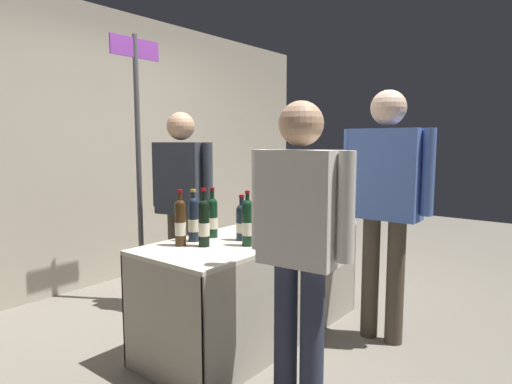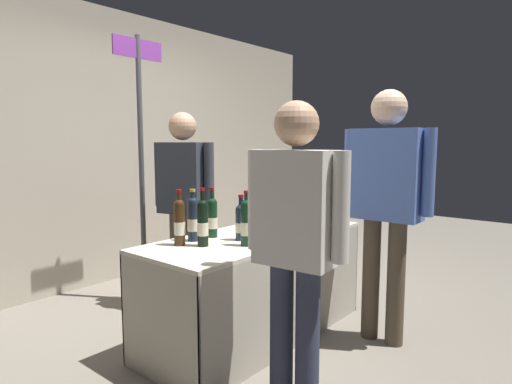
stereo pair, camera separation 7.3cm
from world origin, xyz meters
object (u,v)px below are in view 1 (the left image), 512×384
Objects in this scene: featured_wine_bottle at (324,207)px; wine_glass_mid at (275,211)px; vendor_presenter at (182,194)px; booth_signpost at (138,146)px; tasting_table at (256,265)px; display_bottle_0 at (294,204)px; wine_glass_near_vendor at (310,213)px; taster_foreground_right at (386,191)px.

featured_wine_bottle is 0.41m from wine_glass_mid.
featured_wine_bottle is 0.20× the size of vendor_presenter.
booth_signpost is (-0.60, 0.98, 0.52)m from wine_glass_mid.
vendor_presenter is (-0.62, 0.95, 0.09)m from featured_wine_bottle.
featured_wine_bottle is (0.62, -0.19, 0.37)m from tasting_table.
display_bottle_0 reaches higher than featured_wine_bottle.
featured_wine_bottle is at bearing -62.30° from booth_signpost.
wine_glass_mid is (0.01, 0.34, -0.01)m from wine_glass_near_vendor.
display_bottle_0 is (0.57, 0.06, 0.37)m from tasting_table.
tasting_table is at bearing 164.29° from wine_glass_near_vendor.
booth_signpost reaches higher than display_bottle_0.
taster_foreground_right is at bearing -90.03° from wine_glass_near_vendor.
wine_glass_mid is at bearing 88.69° from wine_glass_near_vendor.
featured_wine_bottle is 1.62m from booth_signpost.
wine_glass_near_vendor is at bearing -91.31° from wine_glass_mid.
booth_signpost is (-0.10, 0.42, 0.38)m from vendor_presenter.
taster_foreground_right is (0.49, -0.73, 0.54)m from tasting_table.
wine_glass_near_vendor is at bearing -15.71° from tasting_table.
tasting_table is 5.29× the size of featured_wine_bottle.
display_bottle_0 is at bearing 6.13° from tasting_table.
wine_glass_mid is at bearing 28.39° from vendor_presenter.
taster_foreground_right is (-0.08, -0.80, 0.17)m from display_bottle_0.
display_bottle_0 is 0.21× the size of vendor_presenter.
wine_glass_near_vendor is at bearing 159.23° from featured_wine_bottle.
booth_signpost is at bearing 121.23° from wine_glass_mid.
wine_glass_near_vendor is 0.63m from taster_foreground_right.
vendor_presenter reaches higher than featured_wine_bottle.
vendor_presenter is (-0.49, 0.90, 0.13)m from wine_glass_near_vendor.
wine_glass_near_vendor is at bearing -0.85° from taster_foreground_right.
wine_glass_near_vendor is 1.11× the size of wine_glass_mid.
wine_glass_mid reaches higher than tasting_table.
wine_glass_mid is 0.07× the size of vendor_presenter.
tasting_table is 1.03m from taster_foreground_right.
display_bottle_0 is 0.82m from taster_foreground_right.
wine_glass_mid is 1.26m from booth_signpost.
booth_signpost reaches higher than vendor_presenter.
featured_wine_bottle is 1.14m from vendor_presenter.
vendor_presenter is at bearing 123.20° from featured_wine_bottle.
vendor_presenter is at bearing 118.57° from wine_glass_near_vendor.
featured_wine_bottle reaches higher than tasting_table.
wine_glass_near_vendor is (0.49, -0.14, 0.33)m from tasting_table.
tasting_table is 0.61m from wine_glass_near_vendor.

